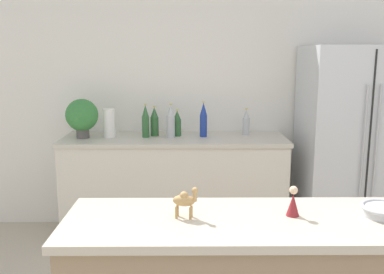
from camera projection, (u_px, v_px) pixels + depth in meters
name	position (u px, v px, depth m)	size (l,w,h in m)	color
wall_back	(225.00, 92.00, 4.01)	(8.00, 0.06, 2.55)	white
back_counter	(175.00, 187.00, 3.84)	(1.95, 0.63, 0.91)	silver
refrigerator	(352.00, 145.00, 3.70)	(0.85, 0.73, 1.70)	silver
potted_plant	(82.00, 116.00, 3.67)	(0.28, 0.28, 0.34)	#595451
paper_towel_roll	(109.00, 123.00, 3.72)	(0.10, 0.10, 0.25)	white
back_bottle_0	(154.00, 122.00, 3.79)	(0.07, 0.07, 0.26)	#2D6033
back_bottle_1	(171.00, 121.00, 3.70)	(0.07, 0.07, 0.30)	#B2B7BC
back_bottle_2	(146.00, 121.00, 3.71)	(0.06, 0.06, 0.29)	#2D6033
back_bottle_3	(203.00, 120.00, 3.74)	(0.06, 0.06, 0.31)	navy
back_bottle_4	(246.00, 122.00, 3.83)	(0.06, 0.06, 0.24)	#B2B7BC
back_bottle_5	(177.00, 123.00, 3.78)	(0.07, 0.07, 0.24)	#2D6033
camel_figurine	(185.00, 200.00, 1.78)	(0.11, 0.06, 0.13)	tan
wise_man_figurine_blue	(293.00, 203.00, 1.80)	(0.06, 0.06, 0.13)	maroon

